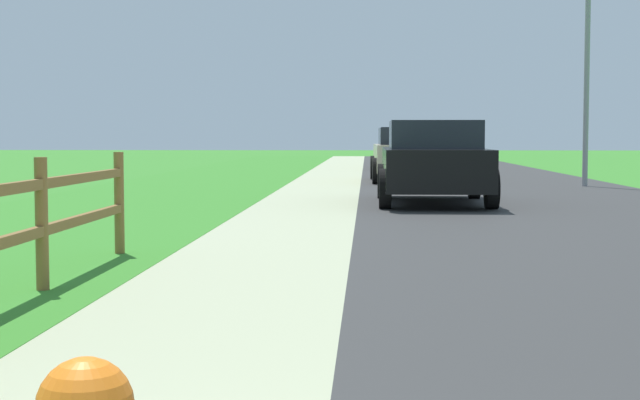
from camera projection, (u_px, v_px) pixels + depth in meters
ground_plane at (361, 184)px, 25.96m from camera, size 120.00×120.00×0.00m
road_asphalt at (481, 181)px, 27.78m from camera, size 7.00×66.00×0.01m
curb_concrete at (259, 181)px, 28.10m from camera, size 6.00×66.00×0.01m
grass_verge at (209, 180)px, 28.18m from camera, size 5.00×66.00×0.00m
parked_suv_black at (433, 162)px, 18.63m from camera, size 2.15×4.63×1.61m
parked_car_beige at (409, 154)px, 27.41m from camera, size 2.21×4.54×1.55m
parked_car_silver at (400, 148)px, 38.39m from camera, size 2.00×4.92×1.66m
street_lamp at (592, 55)px, 24.72m from camera, size 1.17×0.20×5.67m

